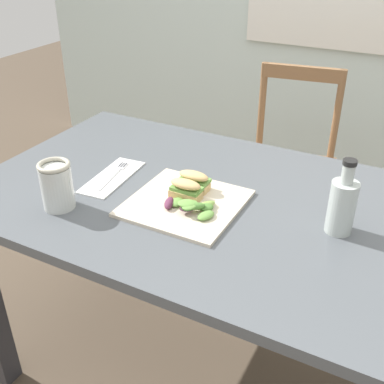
% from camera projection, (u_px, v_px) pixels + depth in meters
% --- Properties ---
extents(dining_table, '(1.40, 0.84, 0.74)m').
position_uv_depth(dining_table, '(211.00, 232.00, 1.41)').
color(dining_table, '#51565B').
rests_on(dining_table, ground).
extents(chair_wooden_far, '(0.45, 0.45, 0.87)m').
position_uv_depth(chair_wooden_far, '(289.00, 166.00, 2.16)').
color(chair_wooden_far, '#8E6642').
rests_on(chair_wooden_far, ground).
extents(plate_lunch, '(0.30, 0.30, 0.01)m').
position_uv_depth(plate_lunch, '(185.00, 203.00, 1.31)').
color(plate_lunch, beige).
rests_on(plate_lunch, dining_table).
extents(sandwich_half_front, '(0.09, 0.05, 0.06)m').
position_uv_depth(sandwich_half_front, '(186.00, 189.00, 1.31)').
color(sandwich_half_front, '#DBB270').
rests_on(sandwich_half_front, plate_lunch).
extents(sandwich_half_back, '(0.09, 0.05, 0.06)m').
position_uv_depth(sandwich_half_back, '(194.00, 180.00, 1.36)').
color(sandwich_half_back, '#DBB270').
rests_on(sandwich_half_back, plate_lunch).
extents(salad_mixed_greens, '(0.16, 0.10, 0.03)m').
position_uv_depth(salad_mixed_greens, '(191.00, 206.00, 1.26)').
color(salad_mixed_greens, '#6B9E47').
rests_on(salad_mixed_greens, plate_lunch).
extents(napkin_folded, '(0.12, 0.26, 0.00)m').
position_uv_depth(napkin_folded, '(112.00, 177.00, 1.45)').
color(napkin_folded, white).
rests_on(napkin_folded, dining_table).
extents(fork_on_napkin, '(0.05, 0.19, 0.00)m').
position_uv_depth(fork_on_napkin, '(115.00, 174.00, 1.46)').
color(fork_on_napkin, silver).
rests_on(fork_on_napkin, napkin_folded).
extents(bottle_cold_brew, '(0.07, 0.07, 0.20)m').
position_uv_depth(bottle_cold_brew, '(342.00, 208.00, 1.17)').
color(bottle_cold_brew, black).
rests_on(bottle_cold_brew, dining_table).
extents(mason_jar_iced_tea, '(0.09, 0.09, 0.13)m').
position_uv_depth(mason_jar_iced_tea, '(57.00, 188.00, 1.27)').
color(mason_jar_iced_tea, '#C67528').
rests_on(mason_jar_iced_tea, dining_table).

